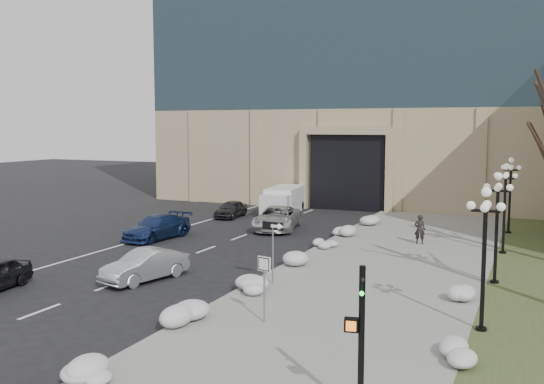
{
  "coord_description": "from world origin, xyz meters",
  "views": [
    {
      "loc": [
        9.71,
        -14.09,
        6.68
      ],
      "look_at": [
        -1.93,
        12.48,
        3.5
      ],
      "focal_mm": 40.0,
      "sensor_mm": 36.0,
      "label": 1
    }
  ],
  "objects_px": {
    "car_e": "(231,209)",
    "pedestrian": "(420,229)",
    "lamppost_b": "(497,213)",
    "lamppost_d": "(510,185)",
    "one_way_sign": "(276,234)",
    "traffic_signal": "(360,346)",
    "car_d": "(277,218)",
    "car_b": "(145,265)",
    "car_c": "(157,227)",
    "lamppost_c": "(505,196)",
    "keep_sign": "(264,275)",
    "lamppost_a": "(485,240)",
    "box_truck": "(283,201)"
  },
  "relations": [
    {
      "from": "car_e",
      "to": "box_truck",
      "type": "height_order",
      "value": "box_truck"
    },
    {
      "from": "car_c",
      "to": "lamppost_a",
      "type": "height_order",
      "value": "lamppost_a"
    },
    {
      "from": "keep_sign",
      "to": "lamppost_b",
      "type": "height_order",
      "value": "lamppost_b"
    },
    {
      "from": "car_b",
      "to": "lamppost_d",
      "type": "bearing_deg",
      "value": 66.95
    },
    {
      "from": "car_e",
      "to": "lamppost_d",
      "type": "distance_m",
      "value": 19.11
    },
    {
      "from": "car_c",
      "to": "traffic_signal",
      "type": "height_order",
      "value": "traffic_signal"
    },
    {
      "from": "car_b",
      "to": "car_e",
      "type": "bearing_deg",
      "value": 120.09
    },
    {
      "from": "lamppost_d",
      "to": "car_b",
      "type": "bearing_deg",
      "value": -127.27
    },
    {
      "from": "lamppost_a",
      "to": "lamppost_b",
      "type": "height_order",
      "value": "same"
    },
    {
      "from": "car_c",
      "to": "lamppost_d",
      "type": "distance_m",
      "value": 21.6
    },
    {
      "from": "box_truck",
      "to": "lamppost_b",
      "type": "bearing_deg",
      "value": -52.73
    },
    {
      "from": "car_c",
      "to": "box_truck",
      "type": "xyz_separation_m",
      "value": [
        2.74,
        12.97,
        0.25
      ]
    },
    {
      "from": "car_d",
      "to": "car_c",
      "type": "bearing_deg",
      "value": -144.98
    },
    {
      "from": "car_c",
      "to": "box_truck",
      "type": "distance_m",
      "value": 13.26
    },
    {
      "from": "pedestrian",
      "to": "one_way_sign",
      "type": "bearing_deg",
      "value": 61.17
    },
    {
      "from": "car_d",
      "to": "car_e",
      "type": "xyz_separation_m",
      "value": [
        -5.16,
        3.46,
        -0.13
      ]
    },
    {
      "from": "car_d",
      "to": "car_b",
      "type": "bearing_deg",
      "value": -103.33
    },
    {
      "from": "one_way_sign",
      "to": "car_c",
      "type": "bearing_deg",
      "value": 151.99
    },
    {
      "from": "car_c",
      "to": "pedestrian",
      "type": "distance_m",
      "value": 15.22
    },
    {
      "from": "lamppost_a",
      "to": "lamppost_d",
      "type": "height_order",
      "value": "same"
    },
    {
      "from": "box_truck",
      "to": "traffic_signal",
      "type": "distance_m",
      "value": 33.15
    },
    {
      "from": "car_d",
      "to": "one_way_sign",
      "type": "relative_size",
      "value": 1.99
    },
    {
      "from": "one_way_sign",
      "to": "lamppost_d",
      "type": "height_order",
      "value": "lamppost_d"
    },
    {
      "from": "traffic_signal",
      "to": "one_way_sign",
      "type": "bearing_deg",
      "value": 111.52
    },
    {
      "from": "lamppost_a",
      "to": "lamppost_d",
      "type": "xyz_separation_m",
      "value": [
        0.0,
        19.5,
        0.0
      ]
    },
    {
      "from": "car_e",
      "to": "one_way_sign",
      "type": "xyz_separation_m",
      "value": [
        10.61,
        -16.27,
        1.62
      ]
    },
    {
      "from": "lamppost_b",
      "to": "lamppost_c",
      "type": "xyz_separation_m",
      "value": [
        0.0,
        6.5,
        0.0
      ]
    },
    {
      "from": "one_way_sign",
      "to": "traffic_signal",
      "type": "relative_size",
      "value": 0.75
    },
    {
      "from": "traffic_signal",
      "to": "lamppost_a",
      "type": "xyz_separation_m",
      "value": [
        2.03,
        7.35,
        1.28
      ]
    },
    {
      "from": "car_c",
      "to": "car_e",
      "type": "distance_m",
      "value": 9.27
    },
    {
      "from": "one_way_sign",
      "to": "lamppost_d",
      "type": "relative_size",
      "value": 0.57
    },
    {
      "from": "car_e",
      "to": "one_way_sign",
      "type": "relative_size",
      "value": 1.34
    },
    {
      "from": "one_way_sign",
      "to": "lamppost_b",
      "type": "xyz_separation_m",
      "value": [
        8.33,
        3.92,
        0.83
      ]
    },
    {
      "from": "box_truck",
      "to": "keep_sign",
      "type": "distance_m",
      "value": 26.48
    },
    {
      "from": "car_d",
      "to": "pedestrian",
      "type": "xyz_separation_m",
      "value": [
        9.39,
        -1.71,
        0.19
      ]
    },
    {
      "from": "car_d",
      "to": "pedestrian",
      "type": "height_order",
      "value": "pedestrian"
    },
    {
      "from": "car_c",
      "to": "lamppost_a",
      "type": "relative_size",
      "value": 1.01
    },
    {
      "from": "box_truck",
      "to": "one_way_sign",
      "type": "distance_m",
      "value": 21.55
    },
    {
      "from": "keep_sign",
      "to": "lamppost_a",
      "type": "bearing_deg",
      "value": 29.92
    },
    {
      "from": "one_way_sign",
      "to": "lamppost_a",
      "type": "relative_size",
      "value": 0.57
    },
    {
      "from": "car_b",
      "to": "pedestrian",
      "type": "height_order",
      "value": "pedestrian"
    },
    {
      "from": "lamppost_a",
      "to": "one_way_sign",
      "type": "bearing_deg",
      "value": 162.77
    },
    {
      "from": "pedestrian",
      "to": "lamppost_b",
      "type": "xyz_separation_m",
      "value": [
        4.39,
        -7.19,
        2.13
      ]
    },
    {
      "from": "car_e",
      "to": "pedestrian",
      "type": "distance_m",
      "value": 15.44
    },
    {
      "from": "one_way_sign",
      "to": "traffic_signal",
      "type": "height_order",
      "value": "traffic_signal"
    },
    {
      "from": "car_c",
      "to": "car_e",
      "type": "height_order",
      "value": "car_c"
    },
    {
      "from": "car_b",
      "to": "lamppost_c",
      "type": "xyz_separation_m",
      "value": [
        13.92,
        11.79,
        2.4
      ]
    },
    {
      "from": "lamppost_b",
      "to": "lamppost_d",
      "type": "relative_size",
      "value": 1.0
    },
    {
      "from": "car_b",
      "to": "car_e",
      "type": "distance_m",
      "value": 18.35
    },
    {
      "from": "car_b",
      "to": "one_way_sign",
      "type": "relative_size",
      "value": 1.49
    }
  ]
}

